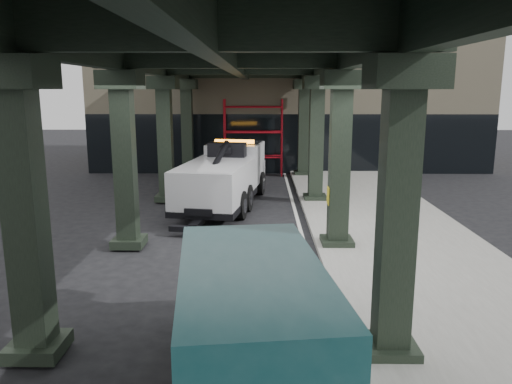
{
  "coord_description": "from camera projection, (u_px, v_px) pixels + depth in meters",
  "views": [
    {
      "loc": [
        0.41,
        -11.79,
        4.5
      ],
      "look_at": [
        0.28,
        1.78,
        1.7
      ],
      "focal_mm": 35.0,
      "sensor_mm": 36.0,
      "label": 1
    }
  ],
  "objects": [
    {
      "name": "ground",
      "position": [
        244.0,
        273.0,
        12.46
      ],
      "size": [
        90.0,
        90.0,
        0.0
      ],
      "primitive_type": "plane",
      "color": "black",
      "rests_on": "ground"
    },
    {
      "name": "sidewalk",
      "position": [
        403.0,
        246.0,
        14.36
      ],
      "size": [
        5.0,
        40.0,
        0.15
      ],
      "primitive_type": "cube",
      "color": "gray",
      "rests_on": "ground"
    },
    {
      "name": "lane_stripe",
      "position": [
        305.0,
        248.0,
        14.4
      ],
      "size": [
        0.12,
        38.0,
        0.01
      ],
      "primitive_type": "cube",
      "color": "silver",
      "rests_on": "ground"
    },
    {
      "name": "viaduct",
      "position": [
        231.0,
        53.0,
        13.32
      ],
      "size": [
        7.4,
        32.0,
        6.4
      ],
      "color": "black",
      "rests_on": "ground"
    },
    {
      "name": "building",
      "position": [
        286.0,
        97.0,
        31.21
      ],
      "size": [
        22.0,
        10.0,
        8.0
      ],
      "primitive_type": "cube",
      "color": "#C6B793",
      "rests_on": "ground"
    },
    {
      "name": "scaffolding",
      "position": [
        253.0,
        135.0,
        26.37
      ],
      "size": [
        3.08,
        0.88,
        4.0
      ],
      "color": "red",
      "rests_on": "ground"
    },
    {
      "name": "tow_truck",
      "position": [
        226.0,
        174.0,
        19.53
      ],
      "size": [
        3.28,
        7.99,
        2.55
      ],
      "rotation": [
        0.0,
        0.0,
        -0.16
      ],
      "color": "black",
      "rests_on": "ground"
    },
    {
      "name": "towed_van",
      "position": [
        250.0,
        323.0,
        7.26
      ],
      "size": [
        2.66,
        5.5,
        2.15
      ],
      "rotation": [
        0.0,
        0.0,
        0.12
      ],
      "color": "#124043",
      "rests_on": "ground"
    }
  ]
}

